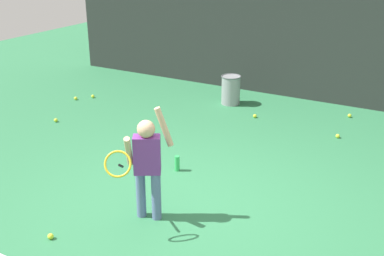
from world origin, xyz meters
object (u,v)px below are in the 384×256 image
at_px(tennis_ball_0, 56,120).
at_px(tennis_ball_1, 255,116).
at_px(tennis_ball_6, 76,98).
at_px(water_bottle, 177,163).
at_px(ball_hopper, 231,90).
at_px(tennis_ball_7, 51,236).
at_px(tennis_ball_2, 350,116).
at_px(tennis_ball_5, 93,96).
at_px(tennis_ball_4, 338,136).
at_px(tennis_player, 146,161).

distance_m(tennis_ball_0, tennis_ball_1, 3.54).
height_order(tennis_ball_1, tennis_ball_6, same).
bearing_deg(water_bottle, ball_hopper, 100.99).
height_order(water_bottle, tennis_ball_6, water_bottle).
bearing_deg(tennis_ball_7, tennis_ball_6, 128.84).
xyz_separation_m(water_bottle, tennis_ball_2, (1.62, 3.35, -0.08)).
bearing_deg(tennis_ball_1, tennis_ball_5, -170.77).
height_order(water_bottle, tennis_ball_1, water_bottle).
bearing_deg(ball_hopper, tennis_ball_6, -154.95).
bearing_deg(tennis_ball_4, tennis_ball_1, 172.01).
height_order(tennis_ball_5, tennis_ball_6, same).
xyz_separation_m(tennis_ball_1, tennis_ball_7, (-0.49, -4.57, 0.00)).
xyz_separation_m(water_bottle, tennis_ball_7, (-0.35, -2.08, -0.08)).
relative_size(ball_hopper, tennis_ball_4, 8.52).
xyz_separation_m(tennis_player, water_bottle, (-0.33, 1.21, -0.62)).
height_order(tennis_player, tennis_ball_2, tennis_player).
height_order(ball_hopper, tennis_ball_6, ball_hopper).
bearing_deg(tennis_ball_6, tennis_ball_5, 52.37).
bearing_deg(tennis_ball_7, tennis_ball_4, 65.14).
relative_size(ball_hopper, tennis_ball_2, 8.52).
relative_size(water_bottle, tennis_ball_2, 3.33).
bearing_deg(ball_hopper, tennis_ball_1, -34.68).
bearing_deg(tennis_ball_4, tennis_ball_7, -114.86).
relative_size(tennis_player, tennis_ball_2, 20.46).
bearing_deg(tennis_ball_0, ball_hopper, 46.93).
xyz_separation_m(tennis_ball_1, tennis_ball_6, (-3.52, -0.81, 0.00)).
relative_size(tennis_ball_1, tennis_ball_4, 1.00).
relative_size(tennis_ball_0, tennis_ball_6, 1.00).
distance_m(ball_hopper, tennis_ball_5, 2.80).
relative_size(tennis_ball_2, tennis_ball_6, 1.00).
relative_size(tennis_ball_5, tennis_ball_6, 1.00).
xyz_separation_m(tennis_player, ball_hopper, (-0.91, 4.20, -0.44)).
bearing_deg(tennis_ball_5, water_bottle, -31.72).
bearing_deg(tennis_ball_2, tennis_ball_4, -87.52).
distance_m(water_bottle, tennis_ball_6, 3.78).
relative_size(water_bottle, tennis_ball_4, 3.33).
relative_size(tennis_player, tennis_ball_1, 20.46).
distance_m(tennis_player, tennis_ball_4, 3.80).
bearing_deg(tennis_ball_0, tennis_ball_6, 115.86).
bearing_deg(tennis_ball_5, ball_hopper, 21.79).
bearing_deg(tennis_ball_1, tennis_ball_0, -147.19).
bearing_deg(tennis_ball_6, tennis_ball_0, -64.14).
bearing_deg(tennis_ball_7, ball_hopper, 92.62).
xyz_separation_m(tennis_ball_1, tennis_ball_5, (-3.31, -0.54, 0.00)).
xyz_separation_m(tennis_player, tennis_ball_0, (-3.17, 1.78, -0.69)).
distance_m(ball_hopper, tennis_ball_2, 2.25).
height_order(water_bottle, tennis_ball_5, water_bottle).
xyz_separation_m(tennis_ball_0, tennis_ball_1, (2.98, 1.92, 0.00)).
bearing_deg(tennis_ball_0, tennis_ball_2, 31.88).
height_order(ball_hopper, tennis_ball_1, ball_hopper).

